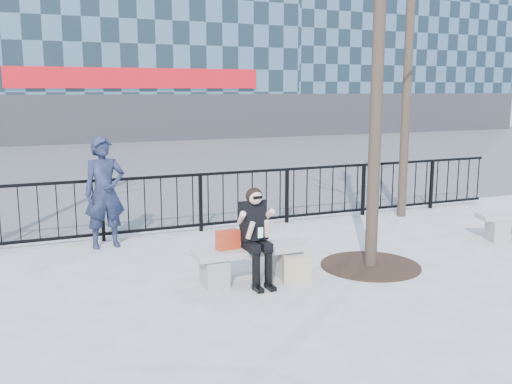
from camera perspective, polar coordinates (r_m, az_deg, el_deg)
name	(u,v)px	position (r m, az deg, el deg)	size (l,w,h in m)	color
ground	(252,280)	(8.08, -0.41, -8.83)	(120.00, 120.00, 0.00)	gray
street_surface	(101,160)	(22.41, -15.28, 3.10)	(60.00, 23.00, 0.01)	#474747
railing	(190,203)	(10.68, -6.59, -1.11)	(14.00, 0.06, 1.10)	black
tree_grate	(370,266)	(8.86, 11.36, -7.22)	(1.50, 1.50, 0.02)	black
bench_main	(252,260)	(7.99, -0.41, -6.79)	(1.65, 0.46, 0.49)	slate
seated_woman	(256,237)	(7.75, 0.04, -4.50)	(0.50, 0.64, 1.34)	black
handbag	(228,240)	(7.80, -2.82, -4.79)	(0.32, 0.15, 0.26)	#AF2F15
shopping_bag	(297,269)	(7.98, 4.12, -7.72)	(0.39, 0.14, 0.37)	#C1B888
standing_man	(105,193)	(9.85, -14.90, -0.06)	(0.69, 0.45, 1.88)	black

